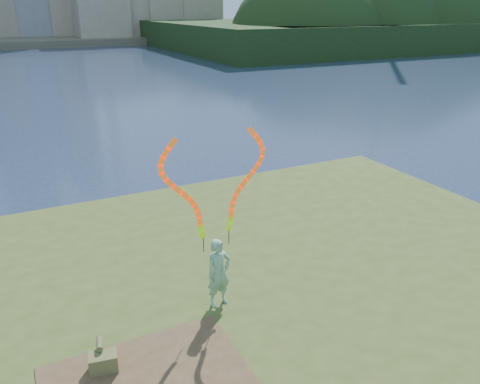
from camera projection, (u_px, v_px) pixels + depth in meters
ground at (208, 297)px, 11.01m from camera, size 320.00×320.00×0.00m
grassy_knoll at (254, 345)px, 8.97m from camera, size 20.00×18.00×0.80m
far_shore at (16, 38)px, 89.76m from camera, size 320.00×40.00×1.20m
wooded_hill at (381, 42)px, 85.46m from camera, size 78.00×50.00×63.00m
woman_with_ribbons at (217, 238)px, 8.92m from camera, size 1.96×0.45×3.84m
canvas_bag at (103, 361)px, 7.65m from camera, size 0.50×0.56×0.43m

